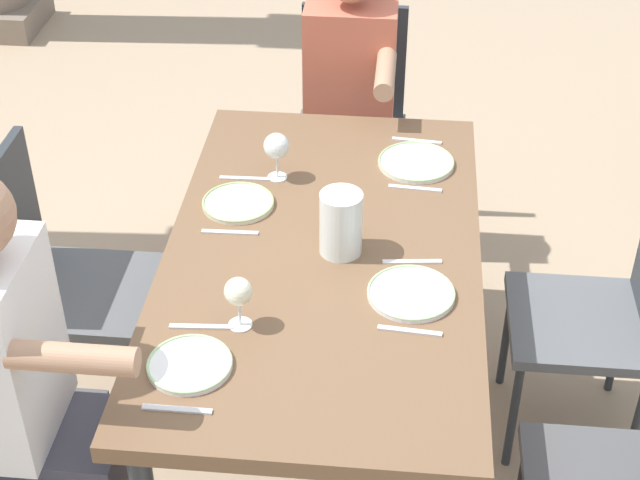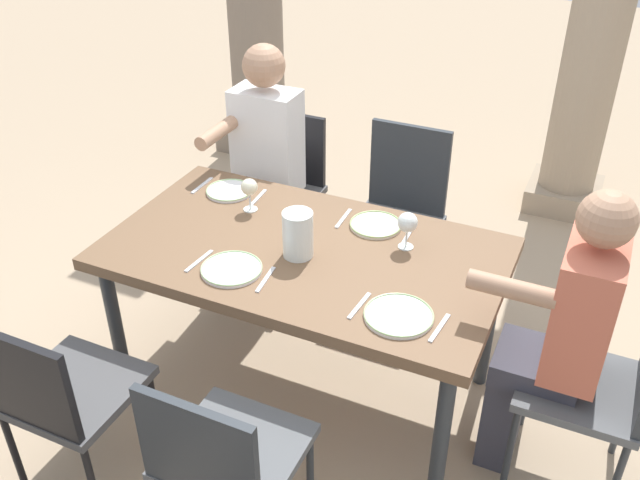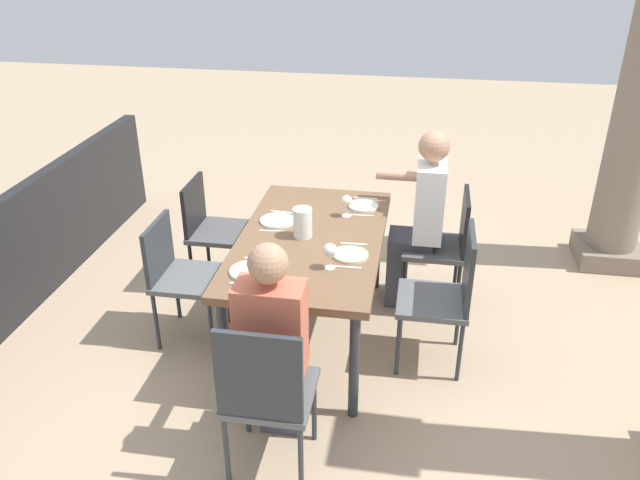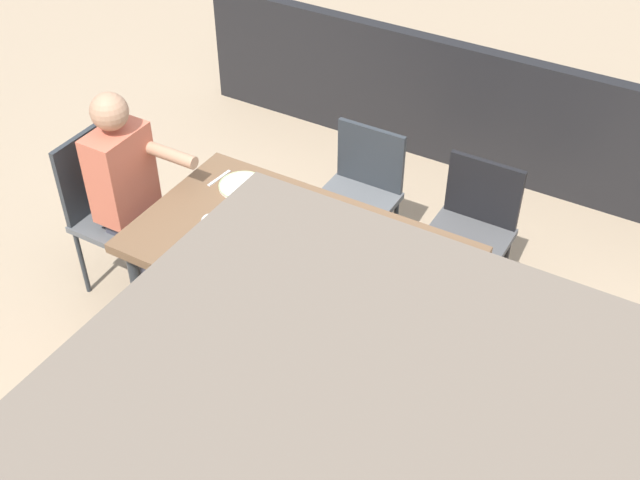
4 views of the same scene
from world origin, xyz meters
name	(u,v)px [view 1 (image 1 of 4)]	position (x,y,z in m)	size (l,w,h in m)	color
ground_plane	(322,434)	(0.00, 0.00, 0.00)	(16.00, 16.00, 0.00)	tan
dining_table	(323,269)	(0.00, 0.00, 0.70)	(1.62, 0.92, 0.77)	brown
chair_mid_north	(53,271)	(0.12, 0.88, 0.53)	(0.44, 0.44, 0.94)	#5B5E61
chair_mid_south	(606,312)	(0.12, -0.87, 0.51)	(0.44, 0.44, 0.86)	#5B5E61
chair_head_east	(351,113)	(1.23, 0.00, 0.55)	(0.44, 0.44, 0.97)	#5B5E61
diner_woman_green	(34,385)	(-0.57, 0.68, 0.72)	(0.35, 0.50, 1.34)	#3F3F4C
diner_man_white	(349,109)	(1.03, 0.00, 0.68)	(0.49, 0.35, 1.28)	#3F3F4C
plate_0	(190,364)	(-0.52, 0.28, 0.78)	(0.22, 0.22, 0.02)	white
wine_glass_0	(238,293)	(-0.35, 0.18, 0.88)	(0.07, 0.07, 0.15)	white
fork_0	(177,409)	(-0.67, 0.28, 0.78)	(0.02, 0.17, 0.01)	silver
spoon_0	(201,327)	(-0.37, 0.28, 0.78)	(0.02, 0.17, 0.01)	silver
plate_1	(411,293)	(-0.19, -0.26, 0.78)	(0.24, 0.24, 0.02)	white
fork_1	(410,331)	(-0.34, -0.26, 0.78)	(0.02, 0.17, 0.01)	silver
spoon_1	(412,262)	(-0.04, -0.26, 0.78)	(0.02, 0.17, 0.01)	silver
plate_2	(238,203)	(0.21, 0.28, 0.78)	(0.22, 0.22, 0.02)	silver
wine_glass_2	(276,147)	(0.38, 0.18, 0.89)	(0.08, 0.08, 0.16)	white
fork_2	(230,232)	(0.06, 0.28, 0.78)	(0.02, 0.17, 0.01)	silver
spoon_2	(246,178)	(0.36, 0.28, 0.78)	(0.02, 0.17, 0.01)	silver
plate_3	(416,162)	(0.50, -0.26, 0.78)	(0.25, 0.25, 0.02)	white
fork_3	(415,188)	(0.35, -0.26, 0.78)	(0.02, 0.17, 0.01)	silver
spoon_3	(417,141)	(0.65, -0.26, 0.78)	(0.02, 0.17, 0.01)	silver
water_pitcher	(341,227)	(0.00, -0.05, 0.86)	(0.12, 0.12, 0.20)	white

